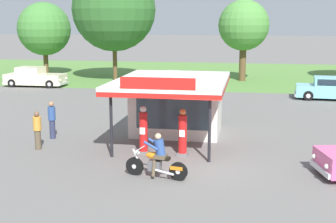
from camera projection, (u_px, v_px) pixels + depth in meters
ground_plane at (206, 164)px, 17.38m from camera, size 300.00×300.00×0.00m
grass_verge_strip at (234, 74)px, 46.36m from camera, size 120.00×24.00×0.01m
service_station_kiosk at (176, 100)px, 21.53m from camera, size 4.76×6.55×3.25m
gas_pump_nearside at (143, 132)px, 18.65m from camera, size 0.44×0.44×1.96m
gas_pump_offside at (183, 134)px, 18.38m from camera, size 0.44×0.44×1.89m
motorcycle_with_rider at (157, 160)px, 15.77m from camera, size 2.24×0.76×1.58m
parked_car_back_row_centre_right at (35, 77)px, 37.72m from camera, size 5.00×2.01×1.58m
parked_car_back_row_far_left at (333, 89)px, 31.44m from camera, size 5.27×2.24×1.53m
parked_car_back_row_left at (179, 83)px, 34.50m from camera, size 5.20×3.14×1.56m
bystander_chatting_near_pumps at (37, 130)px, 19.23m from camera, size 0.34×0.34×1.62m
bystander_admiring_sedan at (52, 119)px, 20.98m from camera, size 0.34×0.34×1.72m
tree_oak_distant_spare at (244, 26)px, 40.33m from camera, size 4.43×4.43×7.11m
tree_oak_far_right at (45, 30)px, 44.50m from camera, size 5.09×5.09×7.04m
tree_oak_far_left at (114, 9)px, 40.50m from camera, size 7.36×7.36×9.94m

